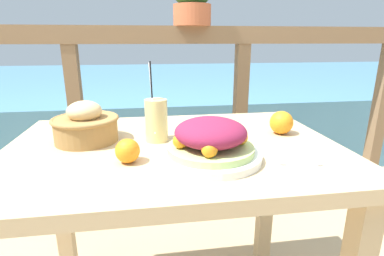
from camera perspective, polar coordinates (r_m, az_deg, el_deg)
The scene contains 10 objects.
patio_table at distance 0.98m, azimuth -3.39°, elevation -9.65°, with size 1.02×0.72×0.76m.
railing_fence at distance 1.66m, azimuth -5.93°, elevation 7.31°, with size 2.80×0.08×1.13m.
sea_backdrop at distance 4.21m, azimuth -7.41°, elevation 5.82°, with size 12.00×4.00×0.59m.
salad_plate at distance 0.80m, azimuth 3.54°, elevation -2.67°, with size 0.27×0.27×0.11m.
drink_glass at distance 0.95m, azimuth -6.82°, elevation 1.52°, with size 0.07×0.07×0.25m.
bread_basket at distance 1.00m, azimuth -19.58°, elevation 0.53°, with size 0.21×0.21×0.13m.
fork at distance 0.88m, azimuth 14.60°, elevation -4.47°, with size 0.02×0.18×0.00m.
knife at distance 0.90m, azimuth 19.65°, elevation -4.51°, with size 0.04×0.18×0.00m.
orange_near_basket at distance 0.80m, azimuth -12.18°, elevation -4.27°, with size 0.06×0.06×0.06m.
orange_near_glass at distance 1.06m, azimuth 16.65°, elevation 1.00°, with size 0.08×0.08×0.08m.
Camera 1 is at (-0.07, -0.87, 1.07)m, focal length 28.00 mm.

